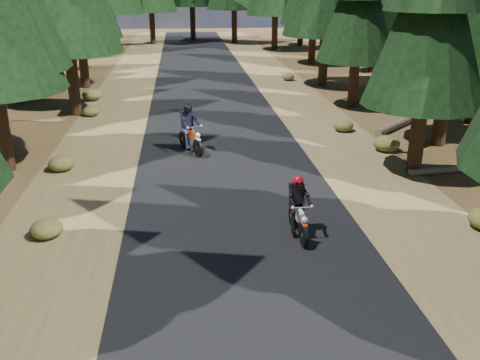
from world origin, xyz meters
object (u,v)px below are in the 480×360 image
at_px(log_far, 461,168).
at_px(rider_follow, 190,137).
at_px(log_near, 408,120).
at_px(rider_lead, 298,217).

height_order(log_far, rider_follow, rider_follow).
relative_size(log_near, rider_follow, 2.75).
distance_m(log_far, rider_lead, 7.52).
bearing_deg(log_near, rider_follow, 154.69).
xyz_separation_m(log_far, rider_lead, (-6.35, -4.02, 0.40)).
height_order(rider_lead, rider_follow, rider_follow).
height_order(log_far, rider_lead, rider_lead).
xyz_separation_m(log_near, log_far, (-0.75, -6.24, -0.04)).
distance_m(log_near, rider_lead, 12.48).
bearing_deg(rider_lead, log_near, -126.79).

